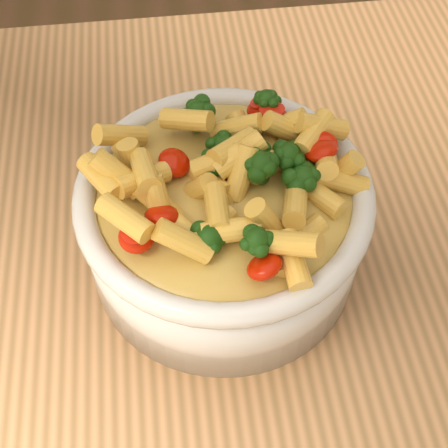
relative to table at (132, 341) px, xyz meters
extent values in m
cube|color=#B47C4D|center=(0.00, 0.00, 0.08)|extent=(1.20, 0.80, 0.04)
cylinder|color=#B47C4D|center=(0.55, 0.35, -0.37)|extent=(0.05, 0.05, 0.86)
cylinder|color=silver|center=(0.10, 0.02, 0.15)|extent=(0.23, 0.23, 0.09)
ellipsoid|color=silver|center=(0.10, 0.02, 0.12)|extent=(0.22, 0.22, 0.04)
torus|color=silver|center=(0.10, 0.02, 0.20)|extent=(0.24, 0.24, 0.02)
ellipsoid|color=#E6BE4E|center=(0.10, 0.02, 0.20)|extent=(0.21, 0.21, 0.02)
camera|label=1|loc=(0.06, -0.30, 0.58)|focal=50.00mm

